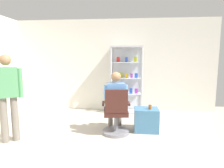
{
  "coord_description": "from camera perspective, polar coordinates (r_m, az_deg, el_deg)",
  "views": [
    {
      "loc": [
        0.48,
        -2.64,
        1.55
      ],
      "look_at": [
        0.11,
        1.4,
        1.0
      ],
      "focal_mm": 29.99,
      "sensor_mm": 36.0,
      "label": 1
    }
  ],
  "objects": [
    {
      "name": "standing_customer",
      "position": [
        3.93,
        -29.21,
        -2.31
      ],
      "size": [
        0.45,
        0.38,
        1.63
      ],
      "color": "slate",
      "rests_on": "ground"
    },
    {
      "name": "display_cabinet_main",
      "position": [
        5.43,
        4.39,
        1.47
      ],
      "size": [
        0.9,
        0.45,
        1.9
      ],
      "color": "#B7B7BC",
      "rests_on": "ground"
    },
    {
      "name": "storage_crate",
      "position": [
        4.16,
        10.38,
        -10.66
      ],
      "size": [
        0.5,
        0.41,
        0.49
      ],
      "primitive_type": "cube",
      "color": "teal",
      "rests_on": "ground"
    },
    {
      "name": "office_chair",
      "position": [
        3.87,
        1.21,
        -9.66
      ],
      "size": [
        0.59,
        0.56,
        0.96
      ],
      "color": "slate",
      "rests_on": "ground"
    },
    {
      "name": "tea_glass",
      "position": [
        4.05,
        11.52,
        -6.89
      ],
      "size": [
        0.07,
        0.07,
        0.09
      ],
      "primitive_type": "cylinder",
      "color": "brown",
      "rests_on": "storage_crate"
    },
    {
      "name": "back_wall",
      "position": [
        5.66,
        0.41,
        5.7
      ],
      "size": [
        6.0,
        0.1,
        2.7
      ],
      "primitive_type": "cube",
      "color": "silver",
      "rests_on": "ground"
    },
    {
      "name": "seated_shopkeeper",
      "position": [
        3.95,
        1.1,
        -4.53
      ],
      "size": [
        0.52,
        0.6,
        1.29
      ],
      "color": "slate",
      "rests_on": "ground"
    },
    {
      "name": "ground_plane",
      "position": [
        3.1,
        -4.71,
        -22.34
      ],
      "size": [
        7.2,
        7.2,
        0.0
      ],
      "primitive_type": "plane",
      "color": "#B2A899"
    }
  ]
}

